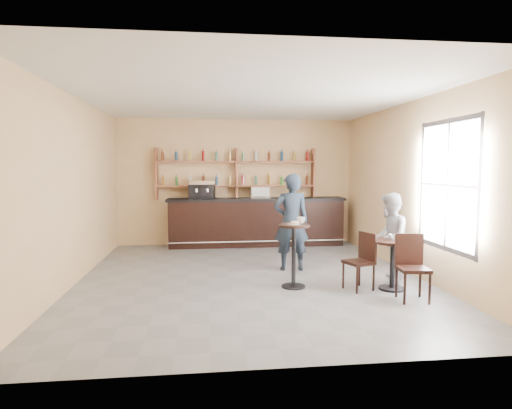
{
  "coord_description": "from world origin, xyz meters",
  "views": [
    {
      "loc": [
        -0.78,
        -7.51,
        1.99
      ],
      "look_at": [
        0.2,
        0.8,
        1.25
      ],
      "focal_mm": 30.0,
      "sensor_mm": 36.0,
      "label": 1
    }
  ],
  "objects": [
    {
      "name": "napkin",
      "position": [
        0.65,
        -0.7,
        1.05
      ],
      "size": [
        0.23,
        0.23,
        0.0
      ],
      "primitive_type": "cube",
      "rotation": [
        0.0,
        0.0,
        0.56
      ],
      "color": "white",
      "rests_on": "pedestal_table"
    },
    {
      "name": "chair_west",
      "position": [
        1.66,
        -0.96,
        0.46
      ],
      "size": [
        0.51,
        0.51,
        0.92
      ],
      "primitive_type": null,
      "rotation": [
        0.0,
        0.0,
        -1.22
      ],
      "color": "black",
      "rests_on": "floor"
    },
    {
      "name": "pastry_case",
      "position": [
        0.57,
        3.15,
        1.35
      ],
      "size": [
        0.52,
        0.44,
        0.28
      ],
      "primitive_type": null,
      "rotation": [
        0.0,
        0.0,
        -0.15
      ],
      "color": "silver",
      "rests_on": "bar_counter"
    },
    {
      "name": "ceiling",
      "position": [
        0.0,
        0.0,
        3.2
      ],
      "size": [
        7.0,
        7.0,
        0.0
      ],
      "primitive_type": "plane",
      "rotation": [
        3.14,
        0.0,
        0.0
      ],
      "color": "white",
      "rests_on": "wall_back"
    },
    {
      "name": "bar_counter",
      "position": [
        0.48,
        3.15,
        0.6
      ],
      "size": [
        4.45,
        0.87,
        1.21
      ],
      "primitive_type": null,
      "color": "black",
      "rests_on": "floor"
    },
    {
      "name": "pedestal_table",
      "position": [
        0.65,
        -0.7,
        0.53
      ],
      "size": [
        0.66,
        0.66,
        1.05
      ],
      "primitive_type": null,
      "rotation": [
        0.0,
        0.0,
        -0.38
      ],
      "color": "black",
      "rests_on": "floor"
    },
    {
      "name": "wall_back",
      "position": [
        0.0,
        3.5,
        1.6
      ],
      "size": [
        7.0,
        0.0,
        7.0
      ],
      "primitive_type": "plane",
      "rotation": [
        1.57,
        0.0,
        0.0
      ],
      "color": "tan",
      "rests_on": "floor"
    },
    {
      "name": "patron_second",
      "position": [
        2.31,
        -0.64,
        0.78
      ],
      "size": [
        0.88,
        0.95,
        1.55
      ],
      "primitive_type": "imported",
      "rotation": [
        0.0,
        0.0,
        -2.07
      ],
      "color": "gray",
      "rests_on": "floor"
    },
    {
      "name": "window_frame",
      "position": [
        2.99,
        -1.2,
        1.7
      ],
      "size": [
        0.04,
        1.7,
        2.1
      ],
      "primitive_type": null,
      "color": "black",
      "rests_on": "wall_right"
    },
    {
      "name": "espresso_machine",
      "position": [
        -0.87,
        3.15,
        1.43
      ],
      "size": [
        0.66,
        0.47,
        0.44
      ],
      "primitive_type": null,
      "rotation": [
        0.0,
        0.0,
        -0.12
      ],
      "color": "black",
      "rests_on": "bar_counter"
    },
    {
      "name": "floor",
      "position": [
        0.0,
        0.0,
        0.0
      ],
      "size": [
        7.0,
        7.0,
        0.0
      ],
      "primitive_type": "plane",
      "color": "slate",
      "rests_on": "ground"
    },
    {
      "name": "donut",
      "position": [
        0.66,
        -0.71,
        1.08
      ],
      "size": [
        0.16,
        0.16,
        0.05
      ],
      "primitive_type": "torus",
      "rotation": [
        0.0,
        0.0,
        -0.22
      ],
      "color": "#C57648",
      "rests_on": "napkin"
    },
    {
      "name": "shelf_unit",
      "position": [
        0.0,
        3.37,
        1.81
      ],
      "size": [
        4.0,
        0.26,
        1.4
      ],
      "primitive_type": null,
      "color": "brown",
      "rests_on": "wall_back"
    },
    {
      "name": "man_main",
      "position": [
        0.85,
        0.49,
        0.93
      ],
      "size": [
        0.7,
        0.48,
        1.87
      ],
      "primitive_type": "imported",
      "rotation": [
        0.0,
        0.0,
        3.09
      ],
      "color": "black",
      "rests_on": "floor"
    },
    {
      "name": "cafe_table",
      "position": [
        2.21,
        -1.01,
        0.4
      ],
      "size": [
        0.64,
        0.64,
        0.81
      ],
      "primitive_type": null,
      "rotation": [
        0.0,
        0.0,
        0.01
      ],
      "color": "black",
      "rests_on": "floor"
    },
    {
      "name": "wall_left",
      "position": [
        -3.0,
        0.0,
        1.6
      ],
      "size": [
        0.0,
        7.0,
        7.0
      ],
      "primitive_type": "plane",
      "rotation": [
        1.57,
        0.0,
        1.57
      ],
      "color": "tan",
      "rests_on": "floor"
    },
    {
      "name": "cup_pedestal",
      "position": [
        0.79,
        -0.6,
        1.11
      ],
      "size": [
        0.17,
        0.17,
        0.11
      ],
      "primitive_type": "imported",
      "rotation": [
        0.0,
        0.0,
        -0.36
      ],
      "color": "white",
      "rests_on": "pedestal_table"
    },
    {
      "name": "chair_south",
      "position": [
        2.26,
        -1.61,
        0.49
      ],
      "size": [
        0.47,
        0.47,
        0.98
      ],
      "primitive_type": null,
      "rotation": [
        0.0,
        0.0,
        -0.11
      ],
      "color": "black",
      "rests_on": "floor"
    },
    {
      "name": "cup_cafe",
      "position": [
        2.26,
        -1.01,
        0.85
      ],
      "size": [
        0.12,
        0.12,
        0.09
      ],
      "primitive_type": "imported",
      "rotation": [
        0.0,
        0.0,
        -0.44
      ],
      "color": "white",
      "rests_on": "cafe_table"
    },
    {
      "name": "wall_front",
      "position": [
        0.0,
        -3.5,
        1.6
      ],
      "size": [
        7.0,
        0.0,
        7.0
      ],
      "primitive_type": "plane",
      "rotation": [
        -1.57,
        0.0,
        0.0
      ],
      "color": "tan",
      "rests_on": "floor"
    },
    {
      "name": "liquor_bottles",
      "position": [
        0.0,
        3.37,
        1.98
      ],
      "size": [
        3.68,
        0.1,
        1.0
      ],
      "primitive_type": null,
      "color": "#8C5919",
      "rests_on": "shelf_unit"
    },
    {
      "name": "window_pane",
      "position": [
        2.99,
        -1.2,
        1.7
      ],
      "size": [
        0.0,
        2.0,
        2.0
      ],
      "primitive_type": "plane",
      "rotation": [
        1.57,
        0.0,
        -1.57
      ],
      "color": "white",
      "rests_on": "wall_right"
    },
    {
      "name": "wall_right",
      "position": [
        3.0,
        0.0,
        1.6
      ],
      "size": [
        0.0,
        7.0,
        7.0
      ],
      "primitive_type": "plane",
      "rotation": [
        1.57,
        0.0,
        -1.57
      ],
      "color": "tan",
      "rests_on": "floor"
    }
  ]
}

